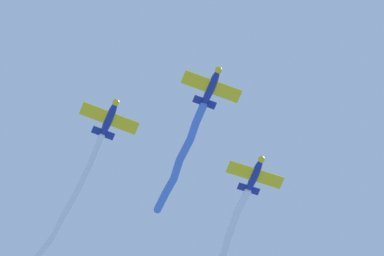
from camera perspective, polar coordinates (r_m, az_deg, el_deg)
airplane_lead at (r=90.77m, az=1.30°, el=2.77°), size 6.62×5.05×1.63m
smoke_trail_lead at (r=93.13m, az=-0.73°, el=-2.04°), size 4.79×12.83×3.34m
airplane_left_wing at (r=95.47m, az=4.21°, el=-3.10°), size 6.62×5.03×1.63m
airplane_right_wing at (r=92.95m, az=-5.52°, el=0.66°), size 6.61×5.06×1.63m
smoke_trail_right_wing at (r=98.63m, az=-8.93°, el=-6.14°), size 10.45×21.57×2.45m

